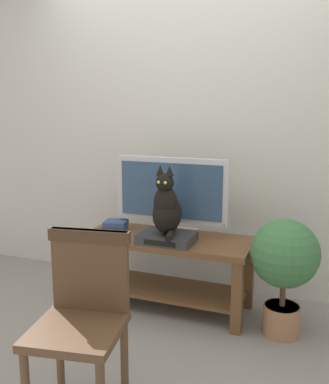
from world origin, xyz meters
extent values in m
plane|color=gray|center=(0.00, 0.00, 0.00)|extent=(12.00, 12.00, 0.00)
cube|color=beige|center=(0.00, 1.00, 1.40)|extent=(7.00, 0.12, 2.80)
cube|color=brown|center=(-0.02, 0.46, 0.52)|extent=(1.23, 0.51, 0.04)
cube|color=brown|center=(-0.59, 0.26, 0.25)|extent=(0.07, 0.07, 0.50)
cube|color=brown|center=(0.55, 0.26, 0.25)|extent=(0.07, 0.07, 0.50)
cube|color=brown|center=(-0.59, 0.66, 0.25)|extent=(0.07, 0.07, 0.50)
cube|color=brown|center=(0.55, 0.66, 0.25)|extent=(0.07, 0.07, 0.50)
cube|color=brown|center=(-0.02, 0.46, 0.14)|extent=(1.13, 0.43, 0.02)
cube|color=#B7B7BC|center=(-0.02, 0.55, 0.56)|extent=(0.37, 0.20, 0.03)
cube|color=#B7B7BC|center=(-0.02, 0.55, 0.60)|extent=(0.06, 0.04, 0.06)
cube|color=#B7B7BC|center=(-0.02, 0.55, 0.87)|extent=(0.85, 0.05, 0.48)
cube|color=navy|center=(-0.02, 0.53, 0.87)|extent=(0.77, 0.01, 0.40)
sphere|color=#2672F2|center=(0.39, 0.52, 0.65)|extent=(0.01, 0.01, 0.01)
cube|color=#2D2D30|center=(0.02, 0.35, 0.57)|extent=(0.38, 0.28, 0.07)
cube|color=black|center=(0.02, 0.20, 0.57)|extent=(0.23, 0.01, 0.03)
ellipsoid|color=black|center=(0.02, 0.35, 0.74)|extent=(0.19, 0.25, 0.27)
ellipsoid|color=black|center=(0.02, 0.32, 0.83)|extent=(0.16, 0.17, 0.24)
sphere|color=black|center=(0.02, 0.30, 0.97)|extent=(0.13, 0.13, 0.13)
cone|color=black|center=(-0.01, 0.30, 1.05)|extent=(0.06, 0.06, 0.07)
cone|color=black|center=(0.06, 0.30, 1.05)|extent=(0.06, 0.06, 0.07)
sphere|color=#B2C64C|center=(0.00, 0.25, 0.98)|extent=(0.02, 0.02, 0.02)
sphere|color=#B2C64C|center=(0.05, 0.25, 0.98)|extent=(0.02, 0.02, 0.02)
cylinder|color=black|center=(0.08, 0.26, 0.63)|extent=(0.09, 0.21, 0.04)
cylinder|color=#513823|center=(-0.17, -0.69, 0.22)|extent=(0.04, 0.04, 0.45)
cylinder|color=#513823|center=(0.17, -0.63, 0.22)|extent=(0.04, 0.04, 0.45)
cube|color=#513823|center=(0.03, -0.83, 0.47)|extent=(0.47, 0.47, 0.04)
cube|color=#513823|center=(0.00, -0.65, 0.69)|extent=(0.39, 0.10, 0.41)
cube|color=#412C1C|center=(0.00, -0.65, 0.87)|extent=(0.41, 0.11, 0.06)
cube|color=#33477A|center=(-0.46, 0.48, 0.56)|extent=(0.20, 0.15, 0.03)
cube|color=#33477A|center=(-0.45, 0.49, 0.59)|extent=(0.19, 0.18, 0.04)
cylinder|color=#9E6B4C|center=(0.82, 0.35, 0.10)|extent=(0.24, 0.24, 0.20)
cylinder|color=#332319|center=(0.82, 0.35, 0.19)|extent=(0.22, 0.22, 0.02)
cylinder|color=#4C3823|center=(0.82, 0.35, 0.29)|extent=(0.04, 0.04, 0.18)
sphere|color=#386B3D|center=(0.82, 0.35, 0.56)|extent=(0.44, 0.44, 0.44)
camera|label=1|loc=(1.07, -2.41, 1.49)|focal=41.24mm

